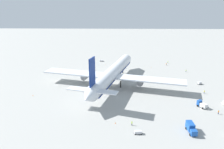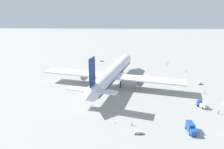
{
  "view_description": "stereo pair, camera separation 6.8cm",
  "coord_description": "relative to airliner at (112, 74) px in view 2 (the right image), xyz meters",
  "views": [
    {
      "loc": [
        -119.51,
        -3.01,
        44.04
      ],
      "look_at": [
        -2.58,
        0.46,
        6.82
      ],
      "focal_mm": 35.66,
      "sensor_mm": 36.0,
      "label": 1
    },
    {
      "loc": [
        -119.51,
        -3.07,
        44.04
      ],
      "look_at": [
        -2.58,
        0.46,
        6.82
      ],
      "focal_mm": 35.66,
      "sensor_mm": 36.0,
      "label": 2
    }
  ],
  "objects": [
    {
      "name": "baggage_cart_2",
      "position": [
        54.58,
        10.19,
        -6.31
      ],
      "size": [
        2.19,
        3.56,
        1.2
      ],
      "color": "gray",
      "rests_on": "ground"
    },
    {
      "name": "service_truck_3",
      "position": [
        -26.98,
        -40.66,
        -5.6
      ],
      "size": [
        4.92,
        4.02,
        2.83
      ],
      "color": "#194CA5",
      "rests_on": "ground"
    },
    {
      "name": "baggage_cart_1",
      "position": [
        3.07,
        -50.02,
        -6.19
      ],
      "size": [
        2.48,
        3.05,
        1.45
      ],
      "color": "#595B60",
      "rests_on": "ground"
    },
    {
      "name": "baggage_cart_0",
      "position": [
        -49.16,
        -10.56,
        -6.3
      ],
      "size": [
        1.69,
        3.5,
        1.22
      ],
      "color": "gray",
      "rests_on": "ground"
    },
    {
      "name": "ground_worker_2",
      "position": [
        44.01,
        -39.33,
        -6.08
      ],
      "size": [
        0.41,
        0.41,
        1.77
      ],
      "color": "#3F3F47",
      "rests_on": "ground"
    },
    {
      "name": "ground_worker_1",
      "position": [
        27.35,
        -49.26,
        -6.17
      ],
      "size": [
        0.48,
        0.48,
        1.61
      ],
      "color": "navy",
      "rests_on": "ground"
    },
    {
      "name": "ground_worker_0",
      "position": [
        50.45,
        -41.89,
        -6.1
      ],
      "size": [
        0.46,
        0.46,
        1.73
      ],
      "color": "navy",
      "rests_on": "ground"
    },
    {
      "name": "ground_worker_3",
      "position": [
        -10.74,
        -47.69,
        -6.08
      ],
      "size": [
        0.56,
        0.56,
        1.77
      ],
      "color": "navy",
      "rests_on": "ground"
    },
    {
      "name": "traffic_cone_2",
      "position": [
        38.09,
        -27.09,
        -6.71
      ],
      "size": [
        0.36,
        0.36,
        0.55
      ],
      "primitive_type": "cone",
      "color": "orange",
      "rests_on": "ground"
    },
    {
      "name": "ground_worker_5",
      "position": [
        -43.4,
        -8.66,
        -6.12
      ],
      "size": [
        0.55,
        0.55,
        1.69
      ],
      "color": "#3F3F47",
      "rests_on": "ground"
    },
    {
      "name": "traffic_cone_3",
      "position": [
        -16.42,
        39.46,
        -6.71
      ],
      "size": [
        0.36,
        0.36,
        0.55
      ],
      "primitive_type": "cone",
      "color": "orange",
      "rests_on": "ground"
    },
    {
      "name": "ground_worker_4",
      "position": [
        -33.26,
        -45.39,
        -6.11
      ],
      "size": [
        0.56,
        0.56,
        1.72
      ],
      "color": "navy",
      "rests_on": "ground"
    },
    {
      "name": "airliner",
      "position": [
        0.0,
        0.0,
        0.0
      ],
      "size": [
        77.68,
        79.22,
        22.81
      ],
      "color": "silver",
      "rests_on": "ground"
    },
    {
      "name": "traffic_cone_1",
      "position": [
        -42.29,
        -2.36,
        -6.71
      ],
      "size": [
        0.36,
        0.36,
        0.55
      ],
      "primitive_type": "cone",
      "color": "orange",
      "rests_on": "ground"
    },
    {
      "name": "traffic_cone_4",
      "position": [
        32.17,
        39.45,
        -6.71
      ],
      "size": [
        0.36,
        0.36,
        0.55
      ],
      "primitive_type": "cone",
      "color": "orange",
      "rests_on": "ground"
    },
    {
      "name": "ground_plane",
      "position": [
        1.24,
        -0.32,
        -6.98
      ],
      "size": [
        600.0,
        600.0,
        0.0
      ],
      "primitive_type": "plane",
      "color": "#9E9E99"
    },
    {
      "name": "service_truck_1",
      "position": [
        -47.34,
        -29.61,
        -5.29
      ],
      "size": [
        6.72,
        2.69,
        3.22
      ],
      "color": "#194CA5",
      "rests_on": "ground"
    },
    {
      "name": "traffic_cone_0",
      "position": [
        42.87,
        6.68,
        -6.71
      ],
      "size": [
        0.36,
        0.36,
        0.55
      ],
      "primitive_type": "cone",
      "color": "orange",
      "rests_on": "ground"
    }
  ]
}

